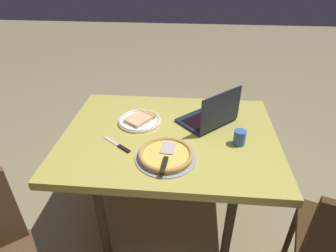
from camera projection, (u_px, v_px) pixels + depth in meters
ground_plane at (169, 214)px, 2.06m from camera, size 12.00×12.00×0.00m
dining_table at (170, 142)px, 1.71m from camera, size 1.26×0.94×0.71m
laptop at (210, 116)px, 1.75m from camera, size 0.40×0.39×0.24m
pizza_plate at (140, 120)px, 1.78m from camera, size 0.27×0.27×0.04m
pizza_tray at (167, 155)px, 1.47m from camera, size 0.32×0.32×0.04m
table_knife at (119, 146)px, 1.57m from camera, size 0.18×0.15×0.01m
drink_cup at (240, 137)px, 1.56m from camera, size 0.07×0.07×0.09m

